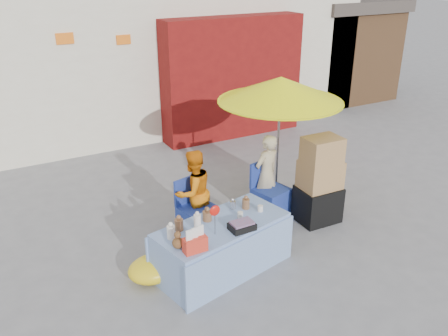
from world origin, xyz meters
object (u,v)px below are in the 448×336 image
market_table (222,246)px  vendor_orange (193,192)px  chair_left (198,219)px  vendor_beige (266,174)px  chair_right (270,199)px  umbrella (281,90)px  box_stack (319,183)px

market_table → vendor_orange: size_ratio=1.49×
vendor_orange → chair_left: bearing=74.1°
vendor_orange → vendor_beige: vendor_beige is taller
chair_right → vendor_beige: 0.40m
chair_left → vendor_orange: bearing=74.1°
vendor_beige → market_table: bearing=23.2°
vendor_orange → umbrella: size_ratio=0.60×
market_table → box_stack: bearing=-0.1°
box_stack → umbrella: bearing=105.7°
chair_right → umbrella: bearing=28.9°
market_table → box_stack: box_stack is taller
chair_right → vendor_orange: vendor_orange is taller
chair_right → box_stack: bearing=-58.0°
chair_right → box_stack: 0.82m
chair_right → umbrella: umbrella is taller
chair_right → market_table: bearing=-160.5°
chair_left → box_stack: bearing=-30.1°
market_table → umbrella: size_ratio=0.90×
vendor_beige → chair_left: bearing=-8.1°
chair_left → vendor_beige: vendor_beige is taller
market_table → vendor_orange: (0.11, 1.04, 0.28)m
chair_left → box_stack: size_ratio=0.63×
vendor_orange → umbrella: umbrella is taller
market_table → vendor_beige: size_ratio=1.47×
chair_left → vendor_beige: bearing=-8.1°
umbrella → chair_left: bearing=-169.6°
market_table → chair_right: 1.63m
vendor_orange → box_stack: (1.77, -0.64, -0.01)m
market_table → chair_left: bearing=71.5°
market_table → chair_right: (1.35, 0.90, -0.09)m
market_table → vendor_beige: bearing=25.4°
chair_left → vendor_beige: 1.32m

